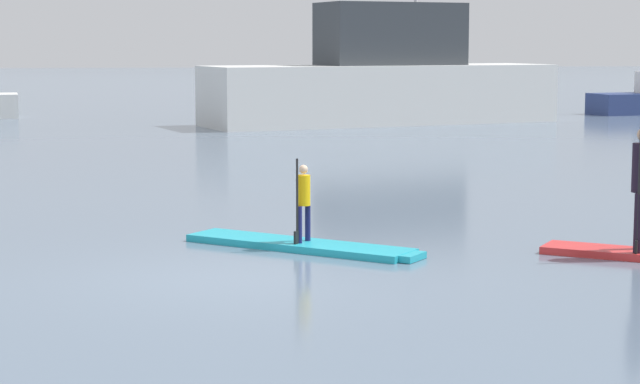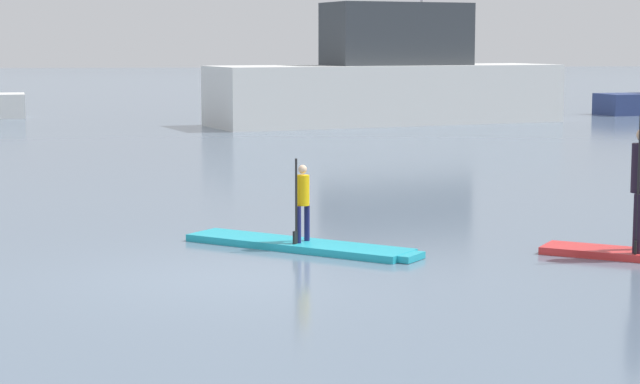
% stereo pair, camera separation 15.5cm
% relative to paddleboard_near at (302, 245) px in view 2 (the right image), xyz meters
% --- Properties ---
extents(ground_plane, '(240.00, 240.00, 0.00)m').
position_rel_paddleboard_near_xyz_m(ground_plane, '(-0.97, -1.95, -0.05)').
color(ground_plane, slate).
extents(paddleboard_near, '(3.16, 2.71, 0.10)m').
position_rel_paddleboard_near_xyz_m(paddleboard_near, '(0.00, 0.00, 0.00)').
color(paddleboard_near, '#1E9EB2').
rests_on(paddleboard_near, ground).
extents(paddler_child_solo, '(0.29, 0.33, 1.18)m').
position_rel_paddleboard_near_xyz_m(paddler_child_solo, '(0.00, -0.02, 0.66)').
color(paddler_child_solo, '#19194C').
rests_on(paddler_child_solo, paddleboard_near).
extents(fishing_boat_white_large, '(13.07, 6.68, 9.54)m').
position_rel_paddleboard_near_xyz_m(fishing_boat_white_large, '(5.87, 24.57, 1.46)').
color(fishing_boat_white_large, silver).
rests_on(fishing_boat_white_large, ground).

